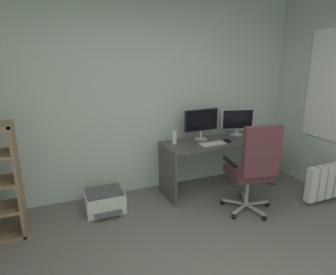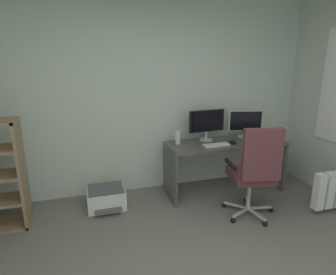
{
  "view_description": "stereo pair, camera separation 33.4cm",
  "coord_description": "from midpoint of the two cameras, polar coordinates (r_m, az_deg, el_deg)",
  "views": [
    {
      "loc": [
        -1.05,
        -1.36,
        1.85
      ],
      "look_at": [
        0.19,
        1.61,
        0.94
      ],
      "focal_mm": 30.88,
      "sensor_mm": 36.0,
      "label": 1
    },
    {
      "loc": [
        -0.73,
        -1.47,
        1.85
      ],
      "look_at": [
        0.19,
        1.61,
        0.94
      ],
      "focal_mm": 30.88,
      "sensor_mm": 36.0,
      "label": 2
    }
  ],
  "objects": [
    {
      "name": "monitor_secondary",
      "position": [
        4.31,
        17.19,
        2.94
      ],
      "size": [
        0.48,
        0.18,
        0.39
      ],
      "color": "#B2B5B7",
      "rests_on": "desk"
    },
    {
      "name": "wall_back",
      "position": [
        3.92,
        -3.44,
        9.08
      ],
      "size": [
        4.84,
        0.1,
        2.79
      ],
      "primitive_type": "cube",
      "color": "silver",
      "rests_on": "ground"
    },
    {
      "name": "monitor_main",
      "position": [
        4.0,
        10.04,
        2.97
      ],
      "size": [
        0.52,
        0.18,
        0.42
      ],
      "color": "#B2B5B7",
      "rests_on": "desk"
    },
    {
      "name": "office_chair",
      "position": [
        3.46,
        19.49,
        -6.01
      ],
      "size": [
        0.63,
        0.62,
        1.13
      ],
      "color": "#B7BABC",
      "rests_on": "ground"
    },
    {
      "name": "desk",
      "position": [
        4.09,
        13.51,
        -3.31
      ],
      "size": [
        1.62,
        0.58,
        0.72
      ],
      "color": "#4C4945",
      "rests_on": "ground"
    },
    {
      "name": "desktop_speaker",
      "position": [
        3.83,
        4.45,
        -0.05
      ],
      "size": [
        0.07,
        0.07,
        0.17
      ],
      "primitive_type": "cylinder",
      "color": "silver",
      "rests_on": "desk"
    },
    {
      "name": "computer_mouse",
      "position": [
        3.97,
        15.02,
        -1.0
      ],
      "size": [
        0.08,
        0.11,
        0.03
      ],
      "primitive_type": "cube",
      "rotation": [
        0.0,
        0.0,
        -0.16
      ],
      "color": "black",
      "rests_on": "desk"
    },
    {
      "name": "printer",
      "position": [
        3.76,
        -9.56,
        -11.69
      ],
      "size": [
        0.47,
        0.46,
        0.26
      ],
      "color": "silver",
      "rests_on": "ground"
    },
    {
      "name": "keyboard",
      "position": [
        3.84,
        12.03,
        -1.5
      ],
      "size": [
        0.34,
        0.14,
        0.02
      ],
      "primitive_type": "cube",
      "rotation": [
        0.0,
        0.0,
        0.03
      ],
      "color": "silver",
      "rests_on": "desk"
    }
  ]
}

